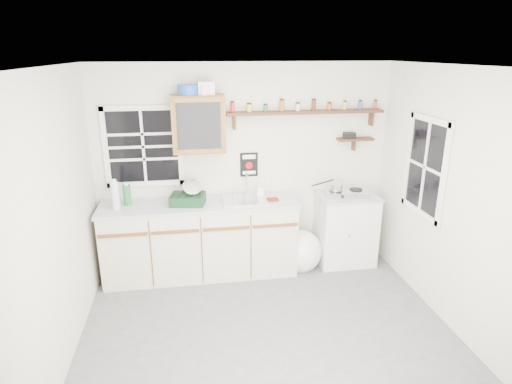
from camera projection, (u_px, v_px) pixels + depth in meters
room at (269, 213)px, 3.79m from camera, size 3.64×3.24×2.54m
main_cabinet at (201, 238)px, 5.16m from camera, size 2.31×0.63×0.92m
right_cabinet at (345, 228)px, 5.47m from camera, size 0.73×0.57×0.91m
sink at (244, 199)px, 5.10m from camera, size 0.52×0.44×0.29m
upper_cabinet at (199, 124)px, 4.87m from camera, size 0.60×0.32×0.65m
upper_cabinet_clutter at (196, 89)px, 4.75m from camera, size 0.41×0.24×0.14m
spice_shelf at (305, 111)px, 5.10m from camera, size 1.91×0.18×0.35m
secondary_shelf at (353, 139)px, 5.32m from camera, size 0.45×0.16×0.24m
warning_sign at (249, 165)px, 5.27m from camera, size 0.22×0.02×0.30m
window_back at (143, 147)px, 5.00m from camera, size 0.93×0.03×0.98m
window_right at (426, 167)px, 4.51m from camera, size 0.03×0.78×1.08m
water_bottles at (120, 195)px, 4.84m from camera, size 0.20×0.20×0.35m
dish_rack at (189, 196)px, 4.95m from camera, size 0.44×0.36×0.29m
soap_bottle at (260, 190)px, 5.20m from camera, size 0.09×0.09×0.18m
rag at (273, 200)px, 5.10m from camera, size 0.13×0.12×0.02m
hotplate at (346, 193)px, 5.29m from camera, size 0.55×0.34×0.08m
saucepan at (335, 187)px, 5.25m from camera, size 0.34×0.27×0.16m
trash_bag at (301, 251)px, 5.35m from camera, size 0.47×0.43×0.54m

